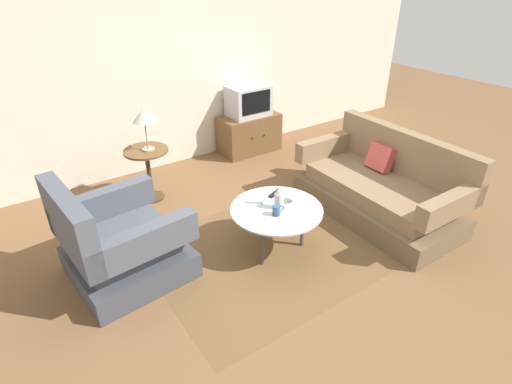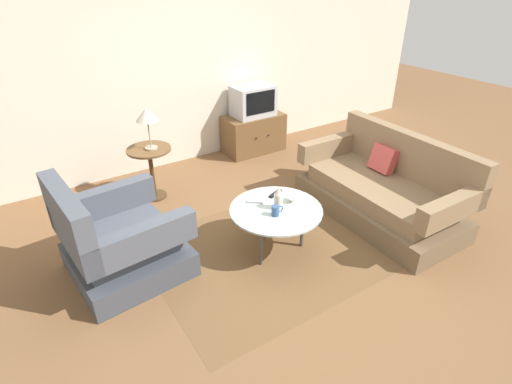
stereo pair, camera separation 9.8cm
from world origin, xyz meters
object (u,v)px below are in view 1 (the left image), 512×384
Objects in this scene: couch at (381,189)px; bowl at (293,199)px; side_table at (148,164)px; mug at (277,210)px; table_lamp at (144,117)px; tv_remote_dark at (275,193)px; tv_remote_silver at (255,202)px; coffee_table at (276,212)px; tv_stand at (249,133)px; vase at (279,198)px; armchair at (119,246)px; television at (248,101)px.

couch is 1.18m from bowl.
side_table is 1.82m from mug.
bowl is at bearing -63.10° from side_table.
table_lamp reaches higher than tv_remote_dark.
couch is at bearing -1.35° from mug.
side_table reaches higher than tv_remote_silver.
table_lamp is at bearing 110.27° from coffee_table.
tv_stand is 5.96× the size of tv_remote_silver.
vase reaches higher than tv_remote_dark.
couch is 1.44m from mug.
tv_remote_dark is (0.75, -1.40, -0.54)m from table_lamp.
armchair is 1.64m from bowl.
mug is (-1.20, -2.24, 0.24)m from tv_stand.
table_lamp is at bearing -162.39° from television.
couch reaches higher than tv_remote_silver.
coffee_table is 0.14m from mug.
bowl is (0.20, 0.01, 0.07)m from coffee_table.
table_lamp is (-1.73, -0.55, 0.25)m from television.
bowl is 0.66× the size of tv_remote_dark.
vase is (0.62, -1.62, -0.44)m from table_lamp.
armchair reaches higher than tv_stand.
vase reaches higher than coffee_table.
tv_stand is at bearing 61.87° from mug.
television is at bearing 62.00° from mug.
mug is 0.29m from bowl.
side_table is (-1.98, 1.76, 0.16)m from couch.
tv_stand is 7.16× the size of mug.
television is 1.22× the size of table_lamp.
couch is (2.72, -0.59, -0.03)m from armchair.
couch reaches higher than vase.
tv_remote_silver is at bearing 117.20° from coffee_table.
side_table is (-0.62, 1.64, 0.02)m from coffee_table.
tv_stand is (1.13, 2.16, -0.16)m from coffee_table.
couch is 2.72m from table_lamp.
mug is at bearing -135.74° from vase.
armchair is 1.62× the size of side_table.
table_lamp reaches higher than television.
bowl is (0.27, 0.10, -0.02)m from mug.
couch is at bearing -84.31° from tv_stand.
tv_stand is at bearing 62.74° from vase.
tv_remote_silver is (-1.46, 0.32, 0.18)m from couch.
tv_remote_dark is at bearing -61.80° from table_lamp.
table_lamp is 2.62× the size of tv_remote_dark.
bowl is at bearing 5.24° from vase.
side_table is 1.86m from television.
vase is at bearing -21.13° from tv_remote_silver.
armchair is at bearing -30.72° from tv_remote_dark.
television reaches higher than tv_stand.
tv_stand is 7.29× the size of bowl.
side_table is at bearing -163.64° from tv_stand.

